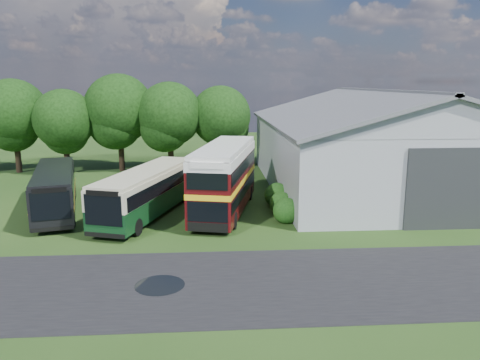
{
  "coord_description": "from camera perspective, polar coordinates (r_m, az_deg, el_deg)",
  "views": [
    {
      "loc": [
        0.72,
        -22.37,
        8.8
      ],
      "look_at": [
        2.8,
        8.0,
        2.38
      ],
      "focal_mm": 35.0,
      "sensor_mm": 36.0,
      "label": 1
    }
  ],
  "objects": [
    {
      "name": "bus_green_single",
      "position": [
        31.61,
        -11.26,
        -1.38
      ],
      "size": [
        5.93,
        11.57,
        3.12
      ],
      "rotation": [
        0.0,
        0.0,
        -0.31
      ],
      "color": "black",
      "rests_on": "ground"
    },
    {
      "name": "tree_right_a",
      "position": [
        46.42,
        -8.58,
        7.93
      ],
      "size": [
        6.26,
        6.26,
        8.83
      ],
      "color": "black",
      "rests_on": "ground"
    },
    {
      "name": "puddle",
      "position": [
        21.39,
        -9.75,
        -12.58
      ],
      "size": [
        2.2,
        2.2,
        0.01
      ],
      "primitive_type": "cylinder",
      "color": "black",
      "rests_on": "ground"
    },
    {
      "name": "storage_shed",
      "position": [
        41.19,
        16.46,
        4.96
      ],
      "size": [
        18.8,
        24.8,
        8.15
      ],
      "color": "gray",
      "rests_on": "ground"
    },
    {
      "name": "tree_left_a",
      "position": [
        50.55,
        -25.87,
        7.41
      ],
      "size": [
        6.46,
        6.46,
        9.12
      ],
      "color": "black",
      "rests_on": "ground"
    },
    {
      "name": "bus_maroon_double",
      "position": [
        31.74,
        -1.86,
        0.12
      ],
      "size": [
        5.08,
        11.18,
        4.66
      ],
      "rotation": [
        0.0,
        0.0,
        -0.22
      ],
      "color": "black",
      "rests_on": "ground"
    },
    {
      "name": "shrub_back",
      "position": [
        33.9,
        4.51,
        -3.18
      ],
      "size": [
        1.8,
        1.8,
        1.8
      ],
      "primitive_type": "sphere",
      "color": "#194714",
      "rests_on": "ground"
    },
    {
      "name": "bus_dark_single",
      "position": [
        34.26,
        -21.61,
        -1.09
      ],
      "size": [
        5.21,
        11.14,
        3.0
      ],
      "rotation": [
        0.0,
        0.0,
        0.26
      ],
      "color": "black",
      "rests_on": "ground"
    },
    {
      "name": "ground",
      "position": [
        24.05,
        -5.43,
        -9.62
      ],
      "size": [
        120.0,
        120.0,
        0.0
      ],
      "primitive_type": "plane",
      "color": "#193510",
      "rests_on": "ground"
    },
    {
      "name": "shrub_mid",
      "position": [
        31.99,
        5.03,
        -4.11
      ],
      "size": [
        1.6,
        1.6,
        1.6
      ],
      "primitive_type": "sphere",
      "color": "#194714",
      "rests_on": "ground"
    },
    {
      "name": "asphalt_road",
      "position": [
        21.4,
        2.61,
        -12.4
      ],
      "size": [
        60.0,
        8.0,
        0.02
      ],
      "primitive_type": "cube",
      "color": "black",
      "rests_on": "ground"
    },
    {
      "name": "tree_right_b",
      "position": [
        47.11,
        -2.37,
        7.8
      ],
      "size": [
        5.98,
        5.98,
        8.45
      ],
      "color": "black",
      "rests_on": "ground"
    },
    {
      "name": "tree_mid",
      "position": [
        48.04,
        -14.52,
        8.41
      ],
      "size": [
        6.8,
        6.8,
        9.6
      ],
      "color": "black",
      "rests_on": "ground"
    },
    {
      "name": "tree_left_b",
      "position": [
        48.01,
        -20.66,
        6.91
      ],
      "size": [
        5.78,
        5.78,
        8.16
      ],
      "color": "black",
      "rests_on": "ground"
    },
    {
      "name": "shrub_front",
      "position": [
        30.1,
        5.61,
        -5.16
      ],
      "size": [
        1.7,
        1.7,
        1.7
      ],
      "primitive_type": "sphere",
      "color": "#194714",
      "rests_on": "ground"
    }
  ]
}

